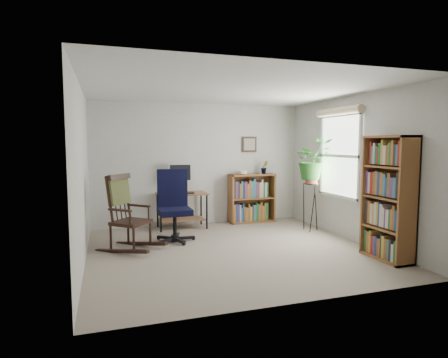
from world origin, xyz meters
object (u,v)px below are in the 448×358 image
object	(u,v)px
rocking_chair	(131,212)
office_chair	(175,205)
tall_bookshelf	(388,198)
low_bookshelf	(252,198)
desk	(182,211)

from	to	relation	value
rocking_chair	office_chair	bearing A→B (deg)	-25.95
rocking_chair	tall_bookshelf	xyz separation A→B (m)	(3.37, -1.55, 0.28)
rocking_chair	tall_bookshelf	distance (m)	3.72
low_bookshelf	tall_bookshelf	bearing A→B (deg)	-73.28
office_chair	low_bookshelf	size ratio (longest dim) A/B	1.21
rocking_chair	tall_bookshelf	bearing A→B (deg)	-72.38
desk	tall_bookshelf	distance (m)	3.67
office_chair	tall_bookshelf	bearing A→B (deg)	-32.87
office_chair	rocking_chair	bearing A→B (deg)	-156.44
office_chair	tall_bookshelf	xyz separation A→B (m)	(2.65, -1.84, 0.26)
desk	rocking_chair	bearing A→B (deg)	-130.05
rocking_chair	low_bookshelf	bearing A→B (deg)	-19.63
office_chair	tall_bookshelf	distance (m)	3.24
desk	low_bookshelf	size ratio (longest dim) A/B	0.95
rocking_chair	tall_bookshelf	world-z (taller)	tall_bookshelf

